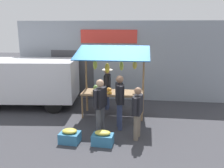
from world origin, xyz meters
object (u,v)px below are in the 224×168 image
shopper_in_striped_shirt (120,98)px  produce_crate_side (103,138)px  shopper_with_shopping_bag (137,110)px  produce_crate_near (70,136)px  market_stall (113,74)px  vendor_with_sunhat (107,85)px  parked_van (17,79)px  shopper_in_grey_tee (100,103)px

shopper_in_striped_shirt → produce_crate_side: (0.34, 1.18, -0.81)m
shopper_with_shopping_bag → shopper_in_striped_shirt: bearing=52.9°
produce_crate_near → produce_crate_side: 0.93m
produce_crate_side → produce_crate_near: bearing=-1.0°
market_stall → produce_crate_near: 2.80m
vendor_with_sunhat → parked_van: size_ratio=0.35×
vendor_with_sunhat → shopper_in_grey_tee: 2.30m
vendor_with_sunhat → market_stall: bearing=21.0°
vendor_with_sunhat → shopper_in_grey_tee: (-0.13, 2.30, 0.03)m
shopper_in_grey_tee → shopper_with_shopping_bag: 1.13m
shopper_in_grey_tee → shopper_in_striped_shirt: 0.70m
shopper_in_grey_tee → produce_crate_near: shopper_in_grey_tee is taller
vendor_with_sunhat → parked_van: (3.64, 0.09, 0.18)m
vendor_with_sunhat → shopper_in_striped_shirt: (-0.66, 1.84, 0.06)m
shopper_with_shopping_bag → produce_crate_near: (1.85, 0.49, -0.68)m
shopper_in_striped_shirt → parked_van: parked_van is taller
vendor_with_sunhat → parked_van: bearing=-89.8°
shopper_in_grey_tee → parked_van: (3.77, -2.20, 0.15)m
shopper_in_grey_tee → vendor_with_sunhat: bearing=18.0°
shopper_with_shopping_bag → vendor_with_sunhat: bearing=38.4°
shopper_with_shopping_bag → parked_van: size_ratio=0.33×
parked_van → vendor_with_sunhat: bearing=175.6°
shopper_in_striped_shirt → parked_van: (4.30, -1.74, 0.12)m
produce_crate_near → market_stall: bearing=-111.9°
market_stall → produce_crate_side: (-0.02, 2.29, -1.35)m
shopper_with_shopping_bag → produce_crate_near: size_ratio=2.63×
vendor_with_sunhat → produce_crate_side: bearing=4.6°
market_stall → vendor_with_sunhat: market_stall is taller
shopper_with_shopping_bag → produce_crate_near: bearing=117.2°
parked_van → produce_crate_near: (-3.03, 2.90, -0.94)m
shopper_in_striped_shirt → produce_crate_near: 1.91m
market_stall → shopper_in_grey_tee: (0.17, 1.57, -0.56)m
vendor_with_sunhat → produce_crate_side: size_ratio=2.67×
produce_crate_near → vendor_with_sunhat: bearing=-101.6°
shopper_in_grey_tee → shopper_with_shopping_bag: shopper_in_grey_tee is taller
parked_van → produce_crate_near: parked_van is taller
shopper_in_striped_shirt → produce_crate_side: bearing=151.3°
market_stall → shopper_in_grey_tee: market_stall is taller
market_stall → shopper_with_shopping_bag: bearing=117.7°
parked_van → produce_crate_near: size_ratio=7.88×
vendor_with_sunhat → shopper_in_grey_tee: shopper_in_grey_tee is taller
shopper_with_shopping_bag → produce_crate_side: (0.92, 0.51, -0.68)m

